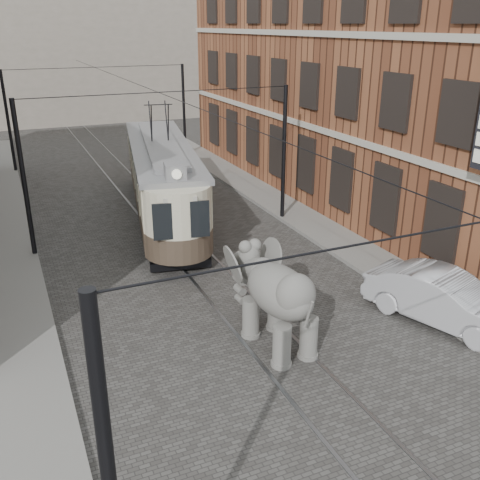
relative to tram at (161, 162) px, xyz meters
name	(u,v)px	position (x,y,z in m)	size (l,w,h in m)	color
ground	(228,295)	(-0.36, -8.69, -2.58)	(120.00, 120.00, 0.00)	#464340
tram_rails	(228,295)	(-0.36, -8.69, -2.57)	(1.54, 80.00, 0.02)	slate
sidewalk_right	(376,263)	(5.64, -8.69, -2.51)	(2.00, 60.00, 0.15)	slate
sidewalk_left	(19,335)	(-6.86, -8.69, -2.51)	(2.00, 60.00, 0.15)	slate
brick_building	(359,74)	(10.64, 0.31, 3.42)	(8.00, 26.00, 12.00)	brown
distant_block	(58,40)	(-0.36, 31.31, 4.42)	(28.00, 10.00, 14.00)	gray
catenary	(173,173)	(-0.56, -3.69, 0.42)	(11.00, 30.20, 6.00)	black
tram	(161,162)	(0.00, 0.00, 0.00)	(2.68, 13.01, 5.16)	beige
elephant	(279,304)	(-0.24, -12.07, -1.26)	(2.37, 4.30, 2.63)	slate
parked_car	(444,299)	(4.86, -12.91, -1.79)	(1.68, 4.77, 1.57)	#ABABB0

